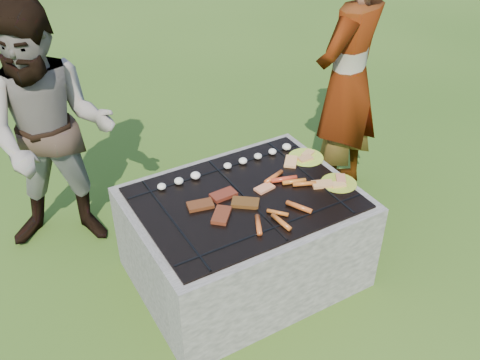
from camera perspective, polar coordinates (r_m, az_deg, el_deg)
The scene contains 10 objects.
lawn at distance 3.49m, azimuth 0.42°, elevation -9.91°, with size 60.00×60.00×0.00m, color #244511.
fire_pit at distance 3.29m, azimuth 0.44°, elevation -6.42°, with size 1.30×1.00×0.62m.
mushrooms at distance 3.33m, azimuth -1.18°, elevation 1.60°, with size 0.94×0.06×0.04m.
pork_slabs at distance 3.01m, azimuth -1.75°, elevation -2.61°, with size 0.40×0.29×0.02m.
sausages at distance 3.07m, azimuth 4.71°, elevation -1.79°, with size 0.56×0.50×0.03m.
bread_on_grate at distance 3.26m, azimuth 5.89°, elevation 0.40°, with size 0.45×0.43×0.02m.
plate_far at distance 3.47m, azimuth 7.04°, elevation 2.38°, with size 0.23×0.23×0.03m.
plate_near at distance 3.26m, azimuth 10.50°, elevation -0.34°, with size 0.23×0.23×0.03m.
cook at distance 3.85m, azimuth 11.42°, elevation 10.30°, with size 0.66×0.43×1.80m, color gray.
bystander at distance 3.47m, azimuth -19.46°, elevation 4.58°, with size 0.80×0.62×1.64m, color gray.
Camera 1 is at (-1.27, -2.13, 2.45)m, focal length 40.00 mm.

